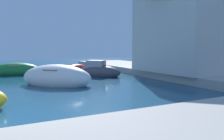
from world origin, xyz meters
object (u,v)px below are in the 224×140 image
moored_boat_4 (99,71)px  moored_boat_6 (15,71)px  moored_boat_1 (76,69)px  quayside_tree (178,33)px  waterfront_building_main (194,24)px  moored_boat_7 (56,78)px

moored_boat_4 → moored_boat_6: moored_boat_4 is taller
moored_boat_1 → moored_boat_4: bearing=58.7°
moored_boat_6 → moored_boat_1: bearing=20.6°
moored_boat_4 → quayside_tree: (6.36, -1.68, 3.04)m
moored_boat_1 → moored_boat_4: size_ratio=0.87×
moored_boat_4 → waterfront_building_main: size_ratio=0.52×
moored_boat_7 → quayside_tree: quayside_tree is taller
moored_boat_6 → moored_boat_7: moored_boat_7 is taller
moored_boat_7 → quayside_tree: size_ratio=1.00×
moored_boat_4 → waterfront_building_main: bearing=19.0°
moored_boat_4 → quayside_tree: quayside_tree is taller
moored_boat_4 → moored_boat_7: bearing=-92.0°
moored_boat_7 → quayside_tree: (10.33, 1.19, 2.98)m
moored_boat_1 → moored_boat_7: moored_boat_7 is taller
moored_boat_6 → moored_boat_7: 7.00m
moored_boat_1 → moored_boat_6: size_ratio=0.76×
waterfront_building_main → quayside_tree: (0.53, 2.11, -0.50)m
quayside_tree → moored_boat_1: bearing=134.2°
moored_boat_4 → moored_boat_7: (-3.97, -2.88, 0.06)m
moored_boat_7 → moored_boat_4: bearing=80.4°
waterfront_building_main → moored_boat_6: bearing=146.1°
moored_boat_4 → waterfront_building_main: (5.84, -3.79, 3.53)m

